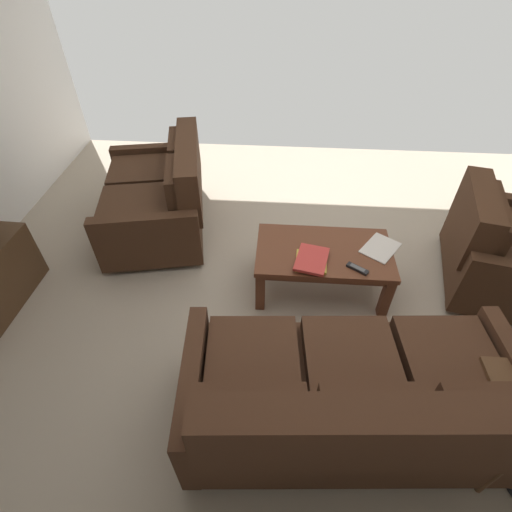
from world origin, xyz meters
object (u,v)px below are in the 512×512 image
Objects in this scene: loveseat_near at (160,196)px; loose_magazine at (380,248)px; sofa_main at (353,400)px; armchair_side at (500,249)px; tv_remote at (357,269)px; coffee_table at (323,257)px; book_stack at (312,260)px.

loveseat_near reaches higher than loose_magazine.
sofa_main is at bearing 110.34° from loose_magazine.
tv_remote is (1.16, 0.37, 0.07)m from armchair_side.
coffee_table is 0.20m from book_stack.
sofa_main is at bearing 82.45° from tv_remote.
tv_remote is at bearing 86.06° from loose_magazine.
sofa_main reaches higher than tv_remote.
loveseat_near is (1.55, -1.86, 0.00)m from sofa_main.
armchair_side reaches higher than tv_remote.
book_stack is at bearing 11.97° from armchair_side.
sofa_main is at bearing 45.91° from armchair_side.
loose_magazine is (-0.20, -0.25, -0.01)m from tv_remote.
sofa_main is 1.71× the size of armchair_side.
book_stack is 0.33m from tv_remote.
sofa_main reaches higher than armchair_side.
armchair_side is 3.34× the size of book_stack.
tv_remote is (-0.22, 0.19, 0.08)m from coffee_table.
tv_remote is at bearing 17.51° from armchair_side.
sofa_main is at bearing 101.07° from book_stack.
coffee_table is 0.43m from loose_magazine.
loveseat_near is 1.62m from coffee_table.
book_stack is 2.11× the size of tv_remote.
tv_remote is at bearing 138.70° from coffee_table.
tv_remote is (-0.33, 0.05, -0.01)m from book_stack.
tv_remote is (-0.13, -0.96, 0.07)m from sofa_main.
coffee_table is at bearing 154.25° from loveseat_near.
book_stack reaches higher than coffee_table.
loveseat_near is 1.90m from tv_remote.
book_stack is (1.48, 0.31, 0.08)m from armchair_side.
sofa_main reaches higher than loose_magazine.
loose_magazine is at bearing 160.92° from loveseat_near.
armchair_side is 1.22m from tv_remote.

